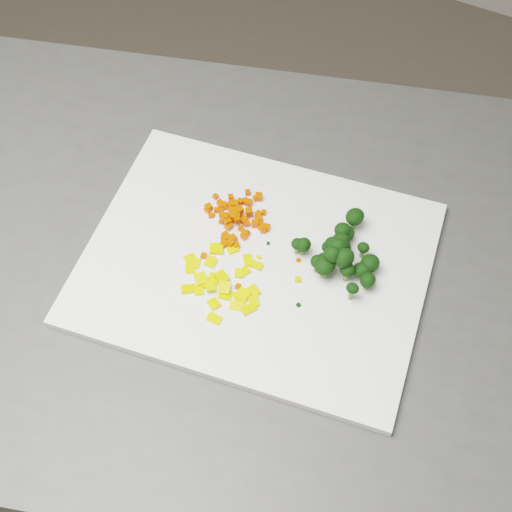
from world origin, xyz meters
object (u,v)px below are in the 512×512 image
at_px(carrot_pile, 234,213).
at_px(pepper_pile, 218,280).
at_px(broccoli_pile, 341,249).
at_px(counter_block, 235,389).
at_px(cutting_board, 256,263).

relative_size(carrot_pile, pepper_pile, 0.86).
relative_size(pepper_pile, broccoli_pile, 0.97).
xyz_separation_m(counter_block, broccoli_pile, (0.14, 0.05, 0.49)).
xyz_separation_m(cutting_board, carrot_pile, (-0.06, 0.05, 0.02)).
relative_size(counter_block, cutting_board, 2.36).
xyz_separation_m(pepper_pile, broccoli_pile, (0.12, 0.10, 0.02)).
bearing_deg(pepper_pile, broccoli_pile, 39.49).
bearing_deg(carrot_pile, cutting_board, -39.50).
bearing_deg(cutting_board, pepper_pile, -116.76).
height_order(counter_block, cutting_board, cutting_board).
bearing_deg(pepper_pile, counter_block, 108.23).
xyz_separation_m(cutting_board, broccoli_pile, (0.10, 0.05, 0.03)).
bearing_deg(counter_block, carrot_pile, 104.44).
relative_size(cutting_board, carrot_pile, 4.50).
bearing_deg(pepper_pile, cutting_board, 63.24).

